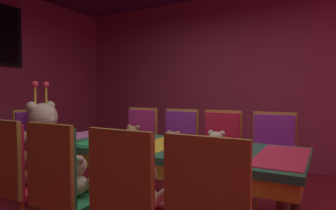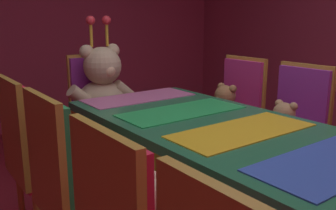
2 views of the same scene
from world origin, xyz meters
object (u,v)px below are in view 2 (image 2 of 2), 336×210
object	(u,v)px
teddy_left_2	(96,174)
teddy_right_3	(224,108)
banquet_table	(242,148)
chair_left_3	(30,148)
chair_left_2	(66,179)
king_teddy_bear	(104,88)
teddy_right_2	(283,127)
chair_right_2	(296,121)
chair_right_3	(237,106)
throne_chair	(96,100)
teddy_left_3	(56,147)

from	to	relation	value
teddy_left_2	teddy_right_3	bearing A→B (deg)	20.85
banquet_table	teddy_left_2	distance (m)	0.73
teddy_left_2	chair_left_3	distance (m)	0.52
banquet_table	chair_left_2	bearing A→B (deg)	160.42
teddy_left_2	king_teddy_bear	xyz separation A→B (m)	(0.66, 1.22, 0.15)
banquet_table	teddy_left_2	xyz separation A→B (m)	(-0.66, 0.29, -0.07)
chair_left_3	teddy_right_2	world-z (taller)	chair_left_3
chair_left_3	chair_left_2	bearing A→B (deg)	-89.14
chair_right_2	chair_right_3	world-z (taller)	same
chair_left_2	king_teddy_bear	bearing A→B (deg)	56.61
chair_left_3	chair_right_2	size ratio (longest dim) A/B	1.00
teddy_left_2	chair_right_3	bearing A→B (deg)	18.92
chair_right_2	teddy_right_2	xyz separation A→B (m)	(-0.14, 0.00, -0.01)
teddy_right_2	teddy_right_3	xyz separation A→B (m)	(0.00, 0.55, 0.01)
chair_right_2	teddy_right_3	world-z (taller)	chair_right_2
teddy_left_2	teddy_right_3	size ratio (longest dim) A/B	0.87
teddy_right_2	chair_left_3	bearing A→B (deg)	-20.08
chair_right_2	king_teddy_bear	bearing A→B (deg)	-57.51
teddy_right_2	throne_chair	world-z (taller)	throne_chair
chair_right_3	chair_right_2	bearing A→B (deg)	89.43
teddy_right_2	chair_right_3	bearing A→B (deg)	-105.31
king_teddy_bear	throne_chair	bearing A→B (deg)	180.00
banquet_table	teddy_right_3	size ratio (longest dim) A/B	6.46
teddy_right_2	king_teddy_bear	xyz separation A→B (m)	(-0.66, 1.27, 0.14)
banquet_table	chair_left_3	distance (m)	1.13
banquet_table	chair_right_3	world-z (taller)	chair_right_3
chair_right_2	king_teddy_bear	xyz separation A→B (m)	(-0.81, 1.27, 0.13)
banquet_table	teddy_left_2	size ratio (longest dim) A/B	7.43
chair_left_3	teddy_right_2	distance (m)	1.57
teddy_left_2	teddy_right_2	world-z (taller)	teddy_right_2
teddy_right_3	chair_right_3	bearing A→B (deg)	-180.00
teddy_left_3	teddy_left_2	bearing A→B (deg)	-88.94
teddy_right_3	throne_chair	xyz separation A→B (m)	(-0.66, 0.89, -0.00)
chair_left_2	teddy_left_3	bearing A→B (deg)	74.84
chair_left_2	chair_right_2	bearing A→B (deg)	-1.50
banquet_table	teddy_left_3	world-z (taller)	banquet_table
chair_right_3	teddy_right_3	size ratio (longest dim) A/B	2.81
chair_left_3	teddy_left_3	distance (m)	0.14
chair_left_3	chair_right_2	world-z (taller)	same
chair_left_3	throne_chair	size ratio (longest dim) A/B	1.00
chair_right_2	king_teddy_bear	size ratio (longest dim) A/B	1.17
chair_left_2	teddy_right_2	distance (m)	1.47
chair_right_2	teddy_right_2	distance (m)	0.15
chair_right_2	king_teddy_bear	distance (m)	1.51
chair_left_2	chair_right_3	distance (m)	1.70
banquet_table	teddy_right_2	distance (m)	0.71
teddy_right_3	king_teddy_bear	xyz separation A→B (m)	(-0.66, 0.72, 0.13)
teddy_right_2	chair_right_2	bearing A→B (deg)	180.00
teddy_left_2	throne_chair	xyz separation A→B (m)	(0.66, 1.39, 0.01)
chair_left_3	teddy_right_3	size ratio (longest dim) A/B	2.81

